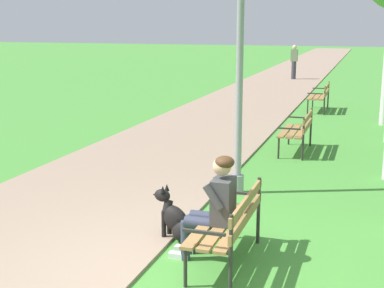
{
  "coord_description": "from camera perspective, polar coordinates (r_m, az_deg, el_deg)",
  "views": [
    {
      "loc": [
        2.02,
        -5.07,
        2.7
      ],
      "look_at": [
        -0.51,
        2.55,
        0.9
      ],
      "focal_mm": 51.04,
      "sensor_mm": 36.0,
      "label": 1
    }
  ],
  "objects": [
    {
      "name": "ground_plane",
      "position": [
        6.09,
        -3.1,
        -13.7
      ],
      "size": [
        120.0,
        120.0,
        0.0
      ],
      "primitive_type": "plane",
      "color": "#478E38"
    },
    {
      "name": "paved_path",
      "position": [
        29.48,
        10.42,
        7.2
      ],
      "size": [
        3.59,
        60.0,
        0.04
      ],
      "primitive_type": "cube",
      "color": "gray",
      "rests_on": "ground"
    },
    {
      "name": "park_bench_near",
      "position": [
        6.2,
        4.03,
        -8.07
      ],
      "size": [
        0.55,
        1.5,
        0.85
      ],
      "color": "olive",
      "rests_on": "ground"
    },
    {
      "name": "park_bench_mid",
      "position": [
        11.69,
        11.08,
        1.6
      ],
      "size": [
        0.55,
        1.5,
        0.85
      ],
      "color": "olive",
      "rests_on": "ground"
    },
    {
      "name": "park_bench_far",
      "position": [
        17.32,
        13.28,
        5.03
      ],
      "size": [
        0.55,
        1.5,
        0.85
      ],
      "color": "olive",
      "rests_on": "ground"
    },
    {
      "name": "person_seated_on_near_bench",
      "position": [
        6.24,
        2.31,
        -6.27
      ],
      "size": [
        0.74,
        0.49,
        1.25
      ],
      "color": "#33384C",
      "rests_on": "ground"
    },
    {
      "name": "dog_black",
      "position": [
        6.9,
        -1.47,
        -8.08
      ],
      "size": [
        0.82,
        0.38,
        0.71
      ],
      "color": "black",
      "rests_on": "ground"
    },
    {
      "name": "lamp_post_near",
      "position": [
        8.47,
        5.04,
        10.23
      ],
      "size": [
        0.24,
        0.24,
        4.55
      ],
      "color": "gray",
      "rests_on": "ground"
    },
    {
      "name": "pedestrian_distant",
      "position": [
        26.66,
        10.61,
        8.41
      ],
      "size": [
        0.32,
        0.22,
        1.65
      ],
      "color": "#383842",
      "rests_on": "ground"
    }
  ]
}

